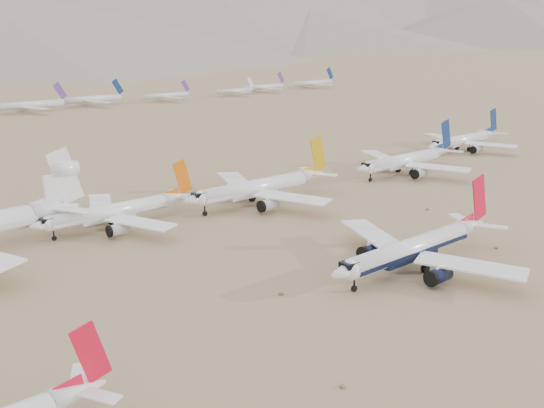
{
  "coord_description": "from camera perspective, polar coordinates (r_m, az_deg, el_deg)",
  "views": [
    {
      "loc": [
        -99.91,
        -66.25,
        48.78
      ],
      "look_at": [
        -7.06,
        45.03,
        7.0
      ],
      "focal_mm": 40.0,
      "sensor_mm": 36.0,
      "label": 1
    }
  ],
  "objects": [
    {
      "name": "row2_navy_widebody",
      "position": [
        218.1,
        12.57,
        4.05
      ],
      "size": [
        48.13,
        47.07,
        17.12
      ],
      "color": "white",
      "rests_on": "ground"
    },
    {
      "name": "row2_orange_tail",
      "position": [
        159.67,
        -14.38,
        -0.64
      ],
      "size": [
        42.29,
        41.37,
        15.08
      ],
      "color": "white",
      "rests_on": "ground"
    },
    {
      "name": "desert_scrub",
      "position": [
        102.9,
        18.84,
        -12.98
      ],
      "size": [
        233.6,
        121.67,
        0.63
      ],
      "color": "brown",
      "rests_on": "ground"
    },
    {
      "name": "row2_gold_tail",
      "position": [
        175.61,
        -1.1,
        1.61
      ],
      "size": [
        49.3,
        48.22,
        17.55
      ],
      "color": "white",
      "rests_on": "ground"
    },
    {
      "name": "row2_blue_far",
      "position": [
        267.4,
        17.68,
        5.79
      ],
      "size": [
        45.17,
        44.16,
        16.05
      ],
      "color": "white",
      "rests_on": "ground"
    },
    {
      "name": "distant_storage_row",
      "position": [
        397.29,
        -23.88,
        8.33
      ],
      "size": [
        566.31,
        62.66,
        15.58
      ],
      "color": "silver",
      "rests_on": "ground"
    },
    {
      "name": "ground",
      "position": [
        129.42,
        15.46,
        -6.68
      ],
      "size": [
        7000.0,
        7000.0,
        0.0
      ],
      "primitive_type": "plane",
      "color": "#7D6348",
      "rests_on": "ground"
    },
    {
      "name": "main_airliner",
      "position": [
        131.59,
        13.47,
        -3.96
      ],
      "size": [
        48.29,
        47.17,
        17.04
      ],
      "color": "white",
      "rests_on": "ground"
    },
    {
      "name": "foothills",
      "position": [
        1324.04,
        -12.1,
        16.54
      ],
      "size": [
        4637.5,
        1395.0,
        155.0
      ],
      "color": "slate",
      "rests_on": "ground"
    }
  ]
}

